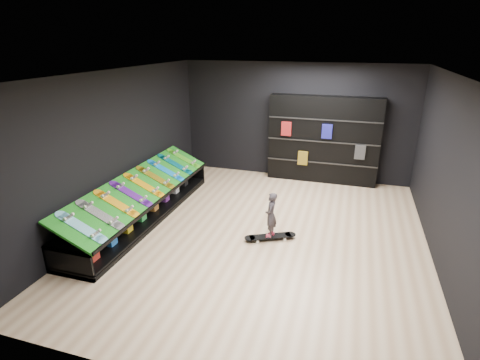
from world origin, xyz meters
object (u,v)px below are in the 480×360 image
(display_rack, at_px, (144,207))
(child, at_px, (271,223))
(back_shelving, at_px, (323,140))
(floor_skateboard, at_px, (270,238))

(display_rack, xyz_separation_m, child, (2.75, -0.15, 0.10))
(display_rack, distance_m, back_shelving, 4.78)
(display_rack, relative_size, child, 8.71)
(floor_skateboard, bearing_deg, child, 0.00)
(display_rack, xyz_separation_m, back_shelving, (3.32, 3.32, 0.86))
(back_shelving, height_order, floor_skateboard, back_shelving)
(display_rack, distance_m, floor_skateboard, 2.76)
(floor_skateboard, relative_size, child, 1.90)
(back_shelving, distance_m, child, 3.59)
(display_rack, bearing_deg, floor_skateboard, -3.04)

